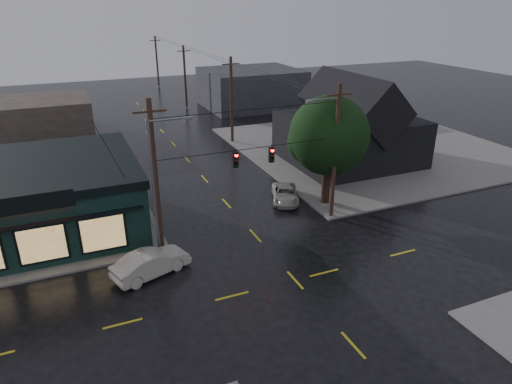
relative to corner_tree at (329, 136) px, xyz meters
name	(u,v)px	position (x,y,z in m)	size (l,w,h in m)	color
ground_plane	(295,280)	(-7.39, -8.85, -5.70)	(160.00, 160.00, 0.00)	black
sidewalk_ne	(370,147)	(12.61, 11.15, -5.63)	(28.00, 28.00, 0.15)	slate
pizza_shop	(17,200)	(-22.39, 4.10, -3.15)	(16.30, 12.34, 4.90)	black
ne_building	(351,119)	(7.61, 8.15, -1.23)	(12.60, 11.60, 8.75)	black
corner_tree	(329,136)	(0.00, 0.00, 0.00)	(6.22, 6.22, 8.69)	black
utility_pole_nw	(162,251)	(-13.89, -2.35, -5.70)	(2.00, 0.32, 10.15)	black
utility_pole_ne	(331,217)	(-0.89, -2.35, -5.70)	(2.00, 0.32, 10.15)	black
utility_pole_far_a	(232,142)	(-0.89, 19.15, -5.70)	(2.00, 0.32, 9.65)	black
utility_pole_far_b	(187,108)	(-0.89, 39.15, -5.70)	(2.00, 0.32, 9.15)	black
utility_pole_far_c	(159,86)	(-0.89, 59.15, -5.70)	(2.00, 0.32, 9.15)	black
span_signal_assembly	(254,157)	(-7.30, -2.35, -0.01)	(13.00, 0.48, 1.23)	black
streetlight_nw	(160,257)	(-14.19, -3.05, -5.70)	(5.40, 0.30, 9.15)	slate
streetlight_ne	(331,212)	(-0.39, -1.65, -5.70)	(5.40, 0.30, 9.15)	slate
bg_building_west	(38,118)	(-21.39, 31.15, -3.50)	(12.00, 10.00, 4.40)	#332725
bg_building_east	(251,88)	(8.61, 36.15, -2.90)	(14.00, 12.00, 5.60)	#29292E
sedan_cream	(151,263)	(-15.07, -4.85, -4.92)	(1.66, 4.76, 1.57)	beige
suv_silver	(285,194)	(-2.78, 1.74, -5.09)	(2.02, 4.39, 1.22)	#A8A39B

